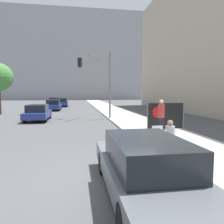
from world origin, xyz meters
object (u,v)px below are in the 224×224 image
at_px(parked_car_curbside, 145,167).
at_px(car_on_road_distant, 63,102).
at_px(traffic_light_pole, 98,75).
at_px(car_on_road_far_lane, 54,101).
at_px(seated_protester, 170,135).
at_px(protest_banner, 165,116).
at_px(car_on_road_midblock, 53,105).
at_px(car_on_road_nearest, 38,112).
at_px(jogger_on_sidewalk, 161,117).

height_order(parked_car_curbside, car_on_road_distant, car_on_road_distant).
relative_size(traffic_light_pole, car_on_road_far_lane, 1.21).
xyz_separation_m(seated_protester, traffic_light_pole, (-1.47, 12.02, 3.18)).
bearing_deg(protest_banner, car_on_road_distant, 106.29).
bearing_deg(car_on_road_distant, traffic_light_pole, -76.76).
distance_m(car_on_road_distant, car_on_road_far_lane, 7.89).
height_order(traffic_light_pole, car_on_road_midblock, traffic_light_pole).
bearing_deg(car_on_road_midblock, car_on_road_distant, 84.68).
bearing_deg(car_on_road_distant, car_on_road_far_lane, 106.14).
xyz_separation_m(seated_protester, parked_car_curbside, (-1.91, -2.92, -0.08)).
xyz_separation_m(car_on_road_midblock, car_on_road_distant, (0.72, 7.73, 0.01)).
xyz_separation_m(protest_banner, car_on_road_nearest, (-8.38, 6.94, -0.30)).
bearing_deg(car_on_road_nearest, parked_car_curbside, -71.84).
distance_m(jogger_on_sidewalk, car_on_road_midblock, 20.41).
distance_m(jogger_on_sidewalk, parked_car_curbside, 7.00).
bearing_deg(traffic_light_pole, car_on_road_distant, 103.24).
distance_m(jogger_on_sidewalk, car_on_road_distant, 27.57).
relative_size(car_on_road_nearest, car_on_road_far_lane, 0.92).
bearing_deg(car_on_road_distant, car_on_road_midblock, -95.32).
relative_size(parked_car_curbside, car_on_road_midblock, 1.03).
distance_m(traffic_light_pole, car_on_road_far_lane, 26.71).
bearing_deg(car_on_road_nearest, seated_protester, -60.01).
relative_size(car_on_road_nearest, car_on_road_distant, 0.92).
distance_m(seated_protester, car_on_road_far_lane, 38.56).
bearing_deg(protest_banner, traffic_light_pole, 113.30).
xyz_separation_m(jogger_on_sidewalk, protest_banner, (0.73, 1.13, -0.09)).
distance_m(car_on_road_nearest, car_on_road_midblock, 10.92).
relative_size(jogger_on_sidewalk, traffic_light_pole, 0.33).
height_order(protest_banner, parked_car_curbside, protest_banner).
bearing_deg(car_on_road_midblock, car_on_road_nearest, -90.94).
distance_m(protest_banner, car_on_road_nearest, 10.88).
relative_size(jogger_on_sidewalk, parked_car_curbside, 0.39).
distance_m(car_on_road_nearest, car_on_road_distant, 18.67).
xyz_separation_m(protest_banner, parked_car_curbside, (-3.64, -7.49, -0.29)).
bearing_deg(car_on_road_nearest, car_on_road_far_lane, 92.82).
bearing_deg(car_on_road_far_lane, protest_banner, -73.74).
height_order(parked_car_curbside, car_on_road_far_lane, car_on_road_far_lane).
height_order(protest_banner, traffic_light_pole, traffic_light_pole).
bearing_deg(parked_car_curbside, seated_protester, 56.80).
height_order(jogger_on_sidewalk, car_on_road_midblock, jogger_on_sidewalk).
bearing_deg(protest_banner, car_on_road_midblock, 114.65).
xyz_separation_m(protest_banner, traffic_light_pole, (-3.21, 7.45, 2.96)).
distance_m(protest_banner, car_on_road_far_lane, 34.55).
bearing_deg(seated_protester, parked_car_curbside, -136.31).
height_order(seated_protester, car_on_road_far_lane, car_on_road_far_lane).
distance_m(car_on_road_nearest, car_on_road_far_lane, 26.26).
distance_m(protest_banner, traffic_light_pole, 8.64).
height_order(car_on_road_nearest, car_on_road_distant, car_on_road_distant).
bearing_deg(car_on_road_nearest, traffic_light_pole, 5.66).
relative_size(jogger_on_sidewalk, car_on_road_midblock, 0.40).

